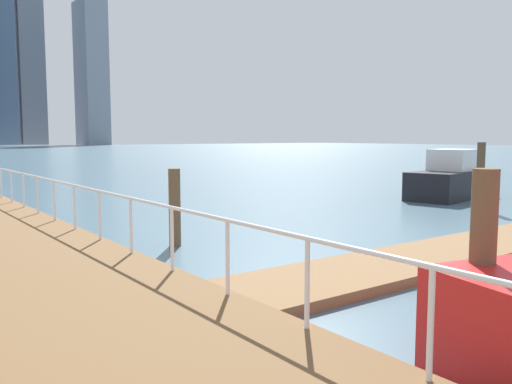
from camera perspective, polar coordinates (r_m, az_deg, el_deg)
The scene contains 9 objects.
ground_plane at distance 17.85m, azimuth -12.39°, elevation -2.58°, with size 300.00×300.00×0.00m, color #476675.
floating_dock at distance 12.94m, azimuth 21.62°, elevation -5.68°, with size 14.29×2.00×0.18m, color olive.
boardwalk_railing at distance 7.43m, azimuth -3.06°, elevation -4.63°, with size 0.06×29.78×1.08m.
dock_piling_1 at distance 20.86m, azimuth 22.80°, elevation 1.62°, with size 0.29×0.29×2.40m, color brown.
dock_piling_3 at distance 6.55m, azimuth 22.95°, elevation -7.57°, with size 0.29×0.29×2.25m, color brown.
dock_piling_4 at distance 12.79m, azimuth -8.66°, elevation -1.66°, with size 0.28×0.28×1.85m, color brown.
moored_boat_3 at distance 23.97m, azimuth 19.94°, elevation 1.28°, with size 4.74×2.75×2.07m.
skyline_tower_5 at distance 191.53m, azimuth -23.03°, elevation 16.06°, with size 7.58×8.28×75.61m, color slate.
skyline_tower_6 at distance 179.20m, azimuth -17.14°, elevation 11.96°, with size 7.20×11.72×44.44m, color gray.
Camera 1 is at (-7.17, 3.86, 2.60)m, focal length 37.52 mm.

